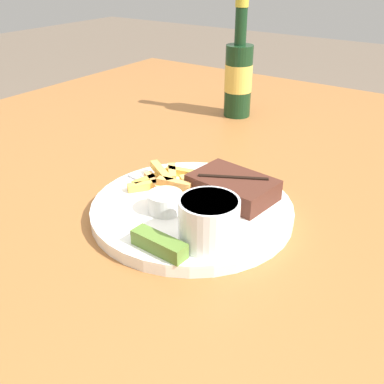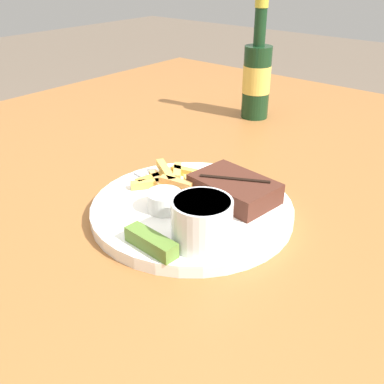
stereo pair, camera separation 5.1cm
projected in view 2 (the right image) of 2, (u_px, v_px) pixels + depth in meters
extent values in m
cube|color=#935B2D|center=(192.00, 226.00, 0.67)|extent=(1.48, 1.63, 0.04)
cylinder|color=#935B2D|center=(182.00, 166.00, 1.75)|extent=(0.06, 0.06, 0.71)
cylinder|color=white|center=(192.00, 211.00, 0.66)|extent=(0.29, 0.29, 0.01)
cylinder|color=white|center=(192.00, 205.00, 0.65)|extent=(0.29, 0.29, 0.00)
cube|color=#472319|center=(234.00, 189.00, 0.66)|extent=(0.13, 0.09, 0.03)
cube|color=black|center=(235.00, 179.00, 0.65)|extent=(0.09, 0.05, 0.00)
cube|color=gold|center=(154.00, 178.00, 0.71)|extent=(0.03, 0.06, 0.01)
cube|color=gold|center=(192.00, 173.00, 0.73)|extent=(0.07, 0.03, 0.01)
cube|color=#F0A55A|center=(160.00, 184.00, 0.70)|extent=(0.07, 0.05, 0.01)
cube|color=#E5B857|center=(192.00, 188.00, 0.69)|extent=(0.07, 0.05, 0.01)
cube|color=#F3B347|center=(153.00, 183.00, 0.70)|extent=(0.05, 0.06, 0.01)
cube|color=#E49F50|center=(176.00, 183.00, 0.68)|extent=(0.06, 0.02, 0.01)
cube|color=#EEB74D|center=(166.00, 172.00, 0.71)|extent=(0.07, 0.05, 0.01)
cube|color=tan|center=(177.00, 172.00, 0.74)|extent=(0.04, 0.05, 0.01)
cylinder|color=white|center=(202.00, 222.00, 0.55)|extent=(0.08, 0.08, 0.06)
cylinder|color=beige|center=(202.00, 205.00, 0.54)|extent=(0.07, 0.07, 0.01)
cylinder|color=silver|center=(164.00, 201.00, 0.63)|extent=(0.05, 0.05, 0.03)
cylinder|color=#C67A4C|center=(164.00, 194.00, 0.63)|extent=(0.04, 0.04, 0.01)
cube|color=#567A2D|center=(151.00, 242.00, 0.55)|extent=(0.08, 0.03, 0.02)
cube|color=#B7B7BC|center=(155.00, 182.00, 0.71)|extent=(0.10, 0.03, 0.00)
cube|color=#B7B7BC|center=(181.00, 199.00, 0.66)|extent=(0.03, 0.01, 0.00)
cube|color=#B7B7BC|center=(183.00, 198.00, 0.67)|extent=(0.03, 0.01, 0.00)
cube|color=#B7B7BC|center=(185.00, 197.00, 0.67)|extent=(0.03, 0.01, 0.00)
cylinder|color=#143319|center=(256.00, 83.00, 1.01)|extent=(0.06, 0.06, 0.16)
cylinder|color=gold|center=(257.00, 79.00, 1.01)|extent=(0.06, 0.06, 0.06)
cylinder|color=#143319|center=(260.00, 27.00, 0.96)|extent=(0.03, 0.03, 0.08)
cylinder|color=gold|center=(262.00, 2.00, 0.93)|extent=(0.03, 0.03, 0.02)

